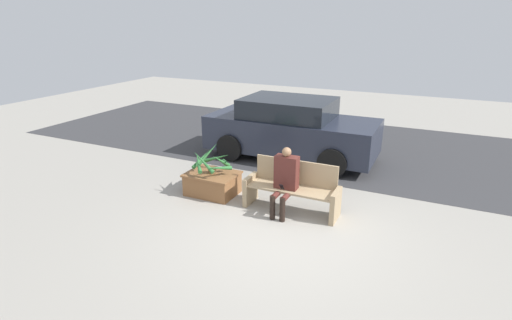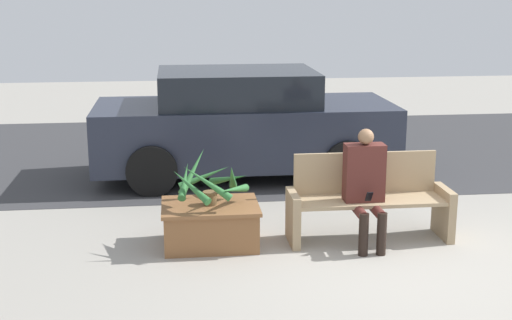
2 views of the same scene
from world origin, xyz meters
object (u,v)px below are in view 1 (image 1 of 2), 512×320
person_seated (285,178)px  potted_plant (212,161)px  planter_box (212,183)px  bench (292,188)px  parked_car (291,129)px

person_seated → potted_plant: bearing=174.4°
person_seated → planter_box: person_seated is taller
bench → planter_box: size_ratio=1.72×
bench → person_seated: (-0.09, -0.18, 0.26)m
planter_box → parked_car: parked_car is taller
parked_car → potted_plant: bearing=-102.7°
planter_box → parked_car: bearing=77.4°
potted_plant → parked_car: (0.65, 2.89, 0.07)m
bench → potted_plant: bearing=-179.5°
planter_box → potted_plant: bearing=128.3°
bench → parked_car: (-1.13, 2.88, 0.34)m
parked_car → planter_box: bearing=-102.6°
person_seated → parked_car: size_ratio=0.30×
person_seated → potted_plant: size_ratio=1.48×
planter_box → parked_car: (0.65, 2.90, 0.54)m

